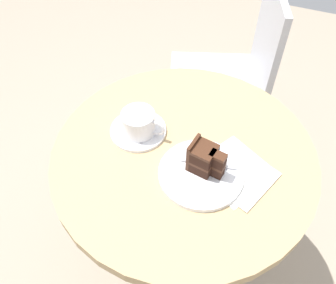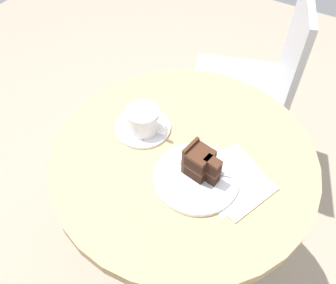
{
  "view_description": "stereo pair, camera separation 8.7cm",
  "coord_description": "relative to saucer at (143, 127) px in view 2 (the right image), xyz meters",
  "views": [
    {
      "loc": [
        0.17,
        -0.54,
        1.41
      ],
      "look_at": [
        -0.04,
        -0.02,
        0.74
      ],
      "focal_mm": 38.0,
      "sensor_mm": 36.0,
      "label": 1
    },
    {
      "loc": [
        0.25,
        -0.5,
        1.41
      ],
      "look_at": [
        -0.04,
        -0.02,
        0.74
      ],
      "focal_mm": 38.0,
      "sensor_mm": 36.0,
      "label": 2
    }
  ],
  "objects": [
    {
      "name": "cafe_table",
      "position": [
        0.14,
        -0.02,
        -0.13
      ],
      "size": [
        0.68,
        0.68,
        0.7
      ],
      "color": "tan",
      "rests_on": "ground"
    },
    {
      "name": "teaspoon",
      "position": [
        -0.03,
        -0.03,
        0.01
      ],
      "size": [
        0.09,
        0.03,
        0.0
      ],
      "rotation": [
        0.0,
        0.0,
        2.92
      ],
      "color": "#B7B7BC",
      "rests_on": "saucer"
    },
    {
      "name": "saucer",
      "position": [
        0.0,
        0.0,
        0.0
      ],
      "size": [
        0.15,
        0.15,
        0.01
      ],
      "color": "white",
      "rests_on": "cafe_table"
    },
    {
      "name": "fork",
      "position": [
        0.22,
        -0.04,
        0.01
      ],
      "size": [
        0.13,
        0.05,
        0.0
      ],
      "rotation": [
        0.0,
        0.0,
        0.26
      ],
      "color": "#B7B7BC",
      "rests_on": "cake_plate"
    },
    {
      "name": "cake_slice",
      "position": [
        0.2,
        -0.06,
        0.04
      ],
      "size": [
        0.09,
        0.06,
        0.08
      ],
      "rotation": [
        0.0,
        0.0,
        6.12
      ],
      "color": "black",
      "rests_on": "cake_plate"
    },
    {
      "name": "cafe_chair",
      "position": [
        0.14,
        0.62,
        -0.21
      ],
      "size": [
        0.48,
        0.48,
        0.84
      ],
      "rotation": [
        0.0,
        0.0,
        5.05
      ],
      "color": "#BCBCC1",
      "rests_on": "ground"
    },
    {
      "name": "napkin",
      "position": [
        0.28,
        -0.03,
        -0.0
      ],
      "size": [
        0.22,
        0.21,
        0.0
      ],
      "rotation": [
        0.0,
        0.0,
        5.77
      ],
      "color": "silver",
      "rests_on": "cafe_table"
    },
    {
      "name": "ground_plane",
      "position": [
        0.14,
        -0.02,
        -0.71
      ],
      "size": [
        4.4,
        4.4,
        0.01
      ],
      "primitive_type": "cube",
      "color": "gray",
      "rests_on": "ground"
    },
    {
      "name": "coffee_cup",
      "position": [
        0.01,
        -0.0,
        0.04
      ],
      "size": [
        0.12,
        0.09,
        0.06
      ],
      "color": "white",
      "rests_on": "saucer"
    },
    {
      "name": "cake_plate",
      "position": [
        0.2,
        -0.07,
        0.0
      ],
      "size": [
        0.21,
        0.21,
        0.01
      ],
      "color": "white",
      "rests_on": "cafe_table"
    }
  ]
}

